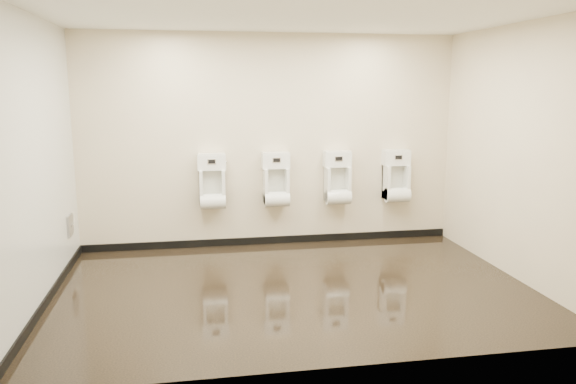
% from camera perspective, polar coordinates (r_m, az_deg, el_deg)
% --- Properties ---
extents(ground, '(5.00, 3.50, 0.00)m').
position_cam_1_polar(ground, '(6.08, 0.66, -9.72)').
color(ground, black).
rests_on(ground, ground).
extents(ceiling, '(5.00, 3.50, 0.00)m').
position_cam_1_polar(ceiling, '(5.73, 0.73, 17.51)').
color(ceiling, white).
extents(back_wall, '(5.00, 0.02, 2.80)m').
position_cam_1_polar(back_wall, '(7.45, -1.79, 5.16)').
color(back_wall, beige).
rests_on(back_wall, ground).
extents(front_wall, '(5.00, 0.02, 2.80)m').
position_cam_1_polar(front_wall, '(4.05, 5.26, 0.41)').
color(front_wall, beige).
rests_on(front_wall, ground).
extents(left_wall, '(0.02, 3.50, 2.80)m').
position_cam_1_polar(left_wall, '(5.82, -24.29, 2.65)').
color(left_wall, beige).
rests_on(left_wall, ground).
extents(right_wall, '(0.02, 3.50, 2.80)m').
position_cam_1_polar(right_wall, '(6.67, 22.37, 3.70)').
color(right_wall, beige).
rests_on(right_wall, ground).
extents(tile_overlay_left, '(0.01, 3.50, 2.80)m').
position_cam_1_polar(tile_overlay_left, '(5.82, -24.24, 2.65)').
color(tile_overlay_left, silver).
rests_on(tile_overlay_left, ground).
extents(skirting_back, '(5.00, 0.02, 0.10)m').
position_cam_1_polar(skirting_back, '(7.69, -1.72, -4.91)').
color(skirting_back, black).
rests_on(skirting_back, ground).
extents(skirting_left, '(0.02, 3.50, 0.10)m').
position_cam_1_polar(skirting_left, '(6.14, -23.20, -9.91)').
color(skirting_left, black).
rests_on(skirting_left, ground).
extents(access_panel, '(0.04, 0.25, 0.25)m').
position_cam_1_polar(access_panel, '(7.13, -21.26, -3.17)').
color(access_panel, '#9E9EA3').
rests_on(access_panel, left_wall).
extents(urinal_0, '(0.37, 0.28, 0.70)m').
position_cam_1_polar(urinal_0, '(7.34, -7.71, 0.67)').
color(urinal_0, white).
rests_on(urinal_0, back_wall).
extents(urinal_1, '(0.37, 0.28, 0.70)m').
position_cam_1_polar(urinal_1, '(7.41, -1.22, 0.87)').
color(urinal_1, white).
rests_on(urinal_1, back_wall).
extents(urinal_2, '(0.37, 0.28, 0.70)m').
position_cam_1_polar(urinal_2, '(7.58, 5.04, 1.05)').
color(urinal_2, white).
rests_on(urinal_2, back_wall).
extents(urinal_3, '(0.37, 0.28, 0.70)m').
position_cam_1_polar(urinal_3, '(7.84, 10.95, 1.21)').
color(urinal_3, white).
rests_on(urinal_3, back_wall).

